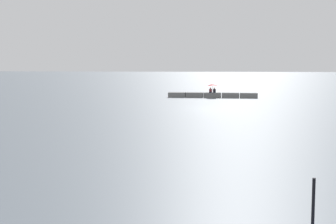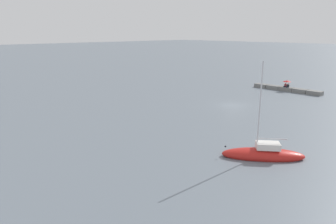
% 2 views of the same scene
% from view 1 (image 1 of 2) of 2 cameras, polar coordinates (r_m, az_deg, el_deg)
% --- Properties ---
extents(ground_plane, '(500.00, 500.00, 0.00)m').
position_cam_1_polar(ground_plane, '(50.57, 4.83, 0.41)').
color(ground_plane, slate).
extents(seawall_pier, '(12.78, 1.47, 0.72)m').
position_cam_1_polar(seawall_pier, '(67.39, 5.47, 2.07)').
color(seawall_pier, slate).
rests_on(seawall_pier, ground_plane).
extents(person_seated_dark_left, '(0.40, 0.60, 0.73)m').
position_cam_1_polar(person_seated_dark_left, '(67.16, 5.70, 2.58)').
color(person_seated_dark_left, '#1E2333').
rests_on(person_seated_dark_left, seawall_pier).
extents(person_seated_maroon_right, '(0.40, 0.60, 0.73)m').
position_cam_1_polar(person_seated_maroon_right, '(67.33, 5.22, 2.59)').
color(person_seated_maroon_right, '#1E2333').
rests_on(person_seated_maroon_right, seawall_pier).
extents(umbrella_open_red, '(1.49, 1.49, 1.32)m').
position_cam_1_polar(umbrella_open_red, '(67.26, 5.47, 3.33)').
color(umbrella_open_red, black).
rests_on(umbrella_open_red, seawall_pier).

